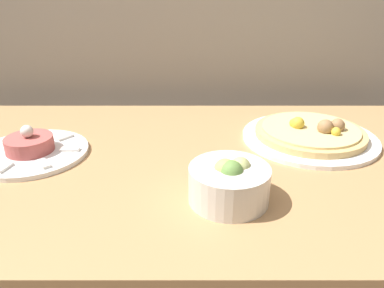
# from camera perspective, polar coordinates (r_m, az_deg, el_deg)

# --- Properties ---
(dining_table) EXTENTS (1.27, 0.69, 0.74)m
(dining_table) POSITION_cam_1_polar(r_m,az_deg,el_deg) (0.85, -0.95, -8.80)
(dining_table) COLOR #AD7F51
(dining_table) RESTS_ON ground_plane
(pizza_plate) EXTENTS (0.31, 0.31, 0.06)m
(pizza_plate) POSITION_cam_1_polar(r_m,az_deg,el_deg) (0.91, 17.77, 1.44)
(pizza_plate) COLOR white
(pizza_plate) RESTS_ON dining_table
(tartare_plate) EXTENTS (0.24, 0.24, 0.07)m
(tartare_plate) POSITION_cam_1_polar(r_m,az_deg,el_deg) (0.87, -23.19, -0.70)
(tartare_plate) COLOR white
(tartare_plate) RESTS_ON dining_table
(small_bowl) EXTENTS (0.14, 0.14, 0.08)m
(small_bowl) POSITION_cam_1_polar(r_m,az_deg,el_deg) (0.64, 5.92, -5.83)
(small_bowl) COLOR silver
(small_bowl) RESTS_ON dining_table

